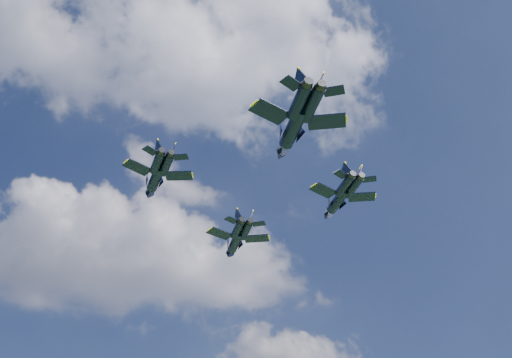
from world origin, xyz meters
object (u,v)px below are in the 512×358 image
object	(u,v)px
jet_lead	(235,242)
jet_slot	(292,129)
jet_right	(337,201)
jet_left	(155,179)

from	to	relation	value
jet_lead	jet_slot	bearing A→B (deg)	-88.89
jet_lead	jet_right	distance (m)	21.45
jet_left	jet_right	xyz separation A→B (m)	(29.54, 4.60, 0.83)
jet_lead	jet_left	xyz separation A→B (m)	(-13.68, -19.04, -0.49)
jet_left	jet_slot	bearing A→B (deg)	-47.24
jet_lead	jet_slot	xyz separation A→B (m)	(5.98, -31.66, 0.56)
jet_left	jet_slot	size ratio (longest dim) A/B	0.78
jet_lead	jet_right	xyz separation A→B (m)	(15.86, -14.44, 0.34)
jet_right	jet_slot	xyz separation A→B (m)	(-9.87, -17.22, 0.22)
jet_right	jet_slot	world-z (taller)	jet_slot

